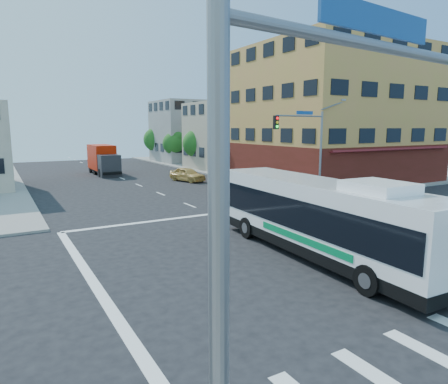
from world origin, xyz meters
TOP-DOWN VIEW (x-y plane):
  - ground at (0.00, 0.00)m, footprint 120.00×120.00m
  - sidewalk_ne at (35.00, 35.00)m, footprint 50.00×50.00m
  - corner_building_ne at (19.99, 18.48)m, footprint 18.10×15.44m
  - building_east_near at (16.98, 33.98)m, footprint 12.06×10.06m
  - building_east_far at (16.98, 47.98)m, footprint 12.06×10.06m
  - signal_mast_ne at (9.08, 10.62)m, footprint 7.91×1.13m
  - signal_mast_sw at (-9.08, -10.64)m, footprint 7.91×1.01m
  - street_tree_a at (11.90, 27.92)m, footprint 3.60×3.60m
  - street_tree_b at (11.90, 35.92)m, footprint 3.80×3.80m
  - street_tree_c at (11.90, 43.92)m, footprint 3.40×3.40m
  - street_tree_d at (11.90, 51.92)m, footprint 4.00×4.00m
  - transit_bus at (-0.07, -0.71)m, footprint 3.34×12.90m
  - box_truck at (-0.80, 36.08)m, footprint 2.41×7.94m
  - parked_car at (5.43, 25.20)m, footprint 2.96×4.73m

SIDE VIEW (x-z plane):
  - ground at x=0.00m, z-range 0.00..0.00m
  - sidewalk_ne at x=35.00m, z-range 0.00..0.15m
  - parked_car at x=5.43m, z-range 0.00..1.50m
  - box_truck at x=-0.80m, z-range -0.05..3.51m
  - transit_bus at x=-0.07m, z-range -0.04..3.74m
  - street_tree_c at x=11.90m, z-range 0.82..6.11m
  - street_tree_a at x=11.90m, z-range 0.83..6.35m
  - street_tree_b at x=11.90m, z-range 0.85..6.65m
  - street_tree_d at x=11.90m, z-range 0.87..6.90m
  - building_east_near at x=16.98m, z-range 0.01..9.01m
  - signal_mast_ne at x=9.08m, z-range 0.95..9.02m
  - signal_mast_sw at x=-9.08m, z-range 0.95..9.02m
  - building_east_far at x=16.98m, z-range 0.01..10.01m
  - corner_building_ne at x=19.99m, z-range -1.11..12.89m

